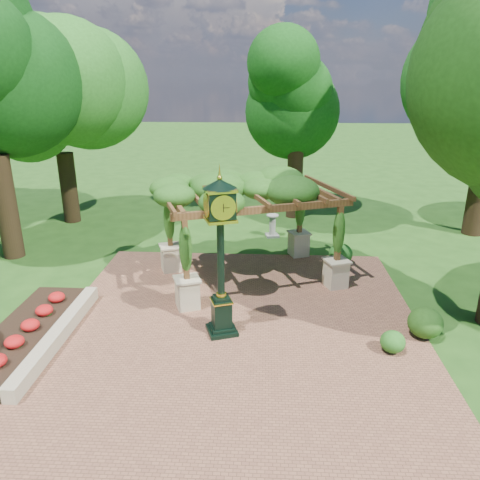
{
  "coord_description": "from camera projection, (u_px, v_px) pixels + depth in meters",
  "views": [
    {
      "loc": [
        0.68,
        -9.78,
        6.55
      ],
      "look_at": [
        0.0,
        2.5,
        2.2
      ],
      "focal_mm": 35.0,
      "sensor_mm": 36.0,
      "label": 1
    }
  ],
  "objects": [
    {
      "name": "ground",
      "position": [
        234.0,
        359.0,
        11.43
      ],
      "size": [
        120.0,
        120.0,
        0.0
      ],
      "primitive_type": "plane",
      "color": "#1E4714",
      "rests_on": "ground"
    },
    {
      "name": "brick_plaza",
      "position": [
        237.0,
        336.0,
        12.36
      ],
      "size": [
        10.0,
        12.0,
        0.04
      ],
      "primitive_type": "cube",
      "color": "brown",
      "rests_on": "ground"
    },
    {
      "name": "border_wall",
      "position": [
        58.0,
        335.0,
        12.07
      ],
      "size": [
        0.35,
        5.0,
        0.4
      ],
      "primitive_type": "cube",
      "color": "#C6B793",
      "rests_on": "ground"
    },
    {
      "name": "flower_bed",
      "position": [
        24.0,
        335.0,
        12.13
      ],
      "size": [
        1.5,
        5.0,
        0.36
      ],
      "primitive_type": "cube",
      "color": "red",
      "rests_on": "ground"
    },
    {
      "name": "pedestal_clock",
      "position": [
        221.0,
        244.0,
        11.7
      ],
      "size": [
        1.07,
        1.07,
        4.26
      ],
      "rotation": [
        0.0,
        0.0,
        0.33
      ],
      "color": "black",
      "rests_on": "brick_plaza"
    },
    {
      "name": "pergola",
      "position": [
        251.0,
        195.0,
        14.94
      ],
      "size": [
        6.53,
        5.27,
        3.56
      ],
      "rotation": [
        0.0,
        0.0,
        0.36
      ],
      "color": "beige",
      "rests_on": "brick_plaza"
    },
    {
      "name": "sundial",
      "position": [
        272.0,
        227.0,
        19.94
      ],
      "size": [
        0.63,
        0.63,
        0.97
      ],
      "rotation": [
        0.0,
        0.0,
        0.2
      ],
      "color": "gray",
      "rests_on": "ground"
    },
    {
      "name": "shrub_front",
      "position": [
        393.0,
        342.0,
        11.57
      ],
      "size": [
        0.66,
        0.66,
        0.55
      ],
      "primitive_type": "ellipsoid",
      "rotation": [
        0.0,
        0.0,
        0.07
      ],
      "color": "#24611B",
      "rests_on": "brick_plaza"
    },
    {
      "name": "shrub_mid",
      "position": [
        425.0,
        323.0,
        12.19
      ],
      "size": [
        1.19,
        1.19,
        0.81
      ],
      "primitive_type": "ellipsoid",
      "rotation": [
        0.0,
        0.0,
        -0.43
      ],
      "color": "#244E16",
      "rests_on": "brick_plaza"
    },
    {
      "name": "shrub_back",
      "position": [
        341.0,
        254.0,
        16.94
      ],
      "size": [
        0.95,
        0.95,
        0.77
      ],
      "primitive_type": "ellipsoid",
      "rotation": [
        0.0,
        0.0,
        -0.12
      ],
      "color": "#225F1B",
      "rests_on": "brick_plaza"
    },
    {
      "name": "tree_west_far",
      "position": [
        57.0,
        95.0,
        20.28
      ],
      "size": [
        4.77,
        4.77,
        8.34
      ],
      "color": "black",
      "rests_on": "ground"
    },
    {
      "name": "tree_north",
      "position": [
        298.0,
        92.0,
        20.98
      ],
      "size": [
        4.08,
        4.08,
        8.55
      ],
      "color": "#352315",
      "rests_on": "ground"
    }
  ]
}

